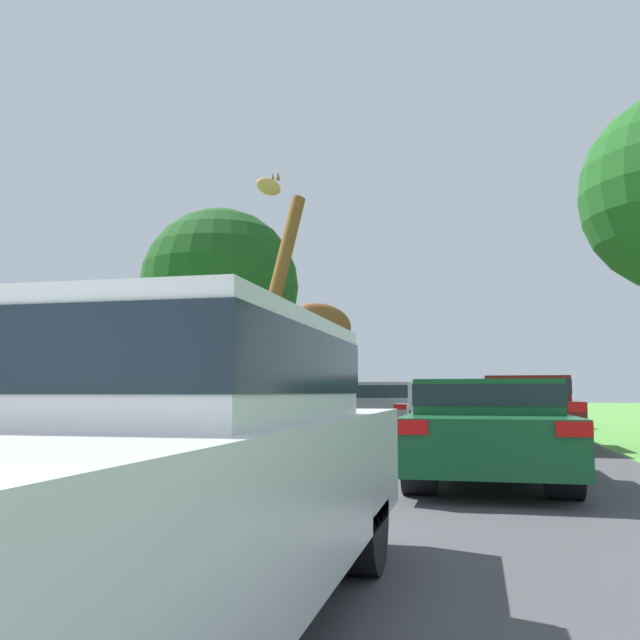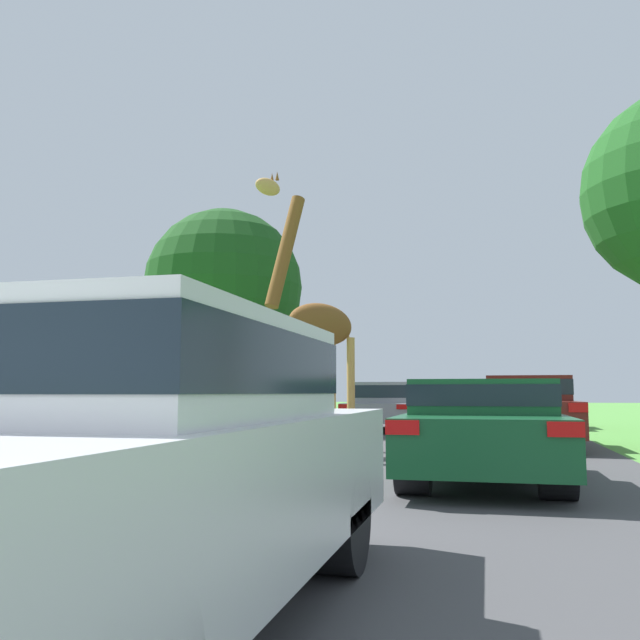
{
  "view_description": "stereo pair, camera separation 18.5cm",
  "coord_description": "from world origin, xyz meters",
  "px_view_note": "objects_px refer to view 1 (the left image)",
  "views": [
    {
      "loc": [
        1.05,
        0.95,
        1.11
      ],
      "look_at": [
        -1.81,
        13.4,
        2.48
      ],
      "focal_mm": 38.0,
      "sensor_mm": 36.0,
      "label": 1
    },
    {
      "loc": [
        1.23,
        0.99,
        1.11
      ],
      "look_at": [
        -1.81,
        13.4,
        2.48
      ],
      "focal_mm": 38.0,
      "sensor_mm": 36.0,
      "label": 2
    }
  ],
  "objects_px": {
    "car_queue_left": "(525,409)",
    "car_verge_right": "(382,405)",
    "car_queue_right": "(411,399)",
    "car_rear_follower": "(530,403)",
    "car_lead_maroon": "(135,463)",
    "tree_centre_back": "(220,288)",
    "car_far_ahead": "(487,427)",
    "giraffe_near_road": "(315,325)"
  },
  "relations": [
    {
      "from": "car_queue_left",
      "to": "car_verge_right",
      "type": "relative_size",
      "value": 1.0
    },
    {
      "from": "car_queue_right",
      "to": "car_verge_right",
      "type": "distance_m",
      "value": 8.94
    },
    {
      "from": "car_queue_left",
      "to": "car_rear_follower",
      "type": "xyz_separation_m",
      "value": [
        0.73,
        8.35,
        -0.01
      ]
    },
    {
      "from": "car_rear_follower",
      "to": "car_lead_maroon",
      "type": "bearing_deg",
      "value": -99.07
    },
    {
      "from": "car_queue_right",
      "to": "tree_centre_back",
      "type": "xyz_separation_m",
      "value": [
        -4.71,
        -10.13,
        3.42
      ]
    },
    {
      "from": "car_queue_right",
      "to": "tree_centre_back",
      "type": "distance_m",
      "value": 11.68
    },
    {
      "from": "car_lead_maroon",
      "to": "car_far_ahead",
      "type": "xyz_separation_m",
      "value": [
        1.66,
        5.9,
        -0.11
      ]
    },
    {
      "from": "car_lead_maroon",
      "to": "car_queue_right",
      "type": "height_order",
      "value": "car_queue_right"
    },
    {
      "from": "car_far_ahead",
      "to": "car_verge_right",
      "type": "distance_m",
      "value": 11.67
    },
    {
      "from": "car_queue_left",
      "to": "tree_centre_back",
      "type": "xyz_separation_m",
      "value": [
        -8.42,
        3.99,
        3.47
      ]
    },
    {
      "from": "car_queue_right",
      "to": "car_queue_left",
      "type": "relative_size",
      "value": 1.0
    },
    {
      "from": "car_rear_follower",
      "to": "car_queue_right",
      "type": "bearing_deg",
      "value": 127.61
    },
    {
      "from": "car_lead_maroon",
      "to": "car_far_ahead",
      "type": "height_order",
      "value": "car_lead_maroon"
    },
    {
      "from": "giraffe_near_road",
      "to": "car_rear_follower",
      "type": "height_order",
      "value": "giraffe_near_road"
    },
    {
      "from": "car_verge_right",
      "to": "car_rear_follower",
      "type": "distance_m",
      "value": 5.47
    },
    {
      "from": "car_far_ahead",
      "to": "car_queue_left",
      "type": "bearing_deg",
      "value": 82.01
    },
    {
      "from": "car_rear_follower",
      "to": "tree_centre_back",
      "type": "height_order",
      "value": "tree_centre_back"
    },
    {
      "from": "car_queue_left",
      "to": "car_far_ahead",
      "type": "relative_size",
      "value": 1.13
    },
    {
      "from": "car_queue_left",
      "to": "car_verge_right",
      "type": "distance_m",
      "value": 6.37
    },
    {
      "from": "giraffe_near_road",
      "to": "car_verge_right",
      "type": "bearing_deg",
      "value": -63.51
    },
    {
      "from": "car_queue_left",
      "to": "car_verge_right",
      "type": "height_order",
      "value": "car_queue_left"
    },
    {
      "from": "car_lead_maroon",
      "to": "car_queue_left",
      "type": "distance_m",
      "value": 12.3
    },
    {
      "from": "giraffe_near_road",
      "to": "car_queue_left",
      "type": "bearing_deg",
      "value": -118.45
    },
    {
      "from": "giraffe_near_road",
      "to": "tree_centre_back",
      "type": "bearing_deg",
      "value": -27.75
    },
    {
      "from": "car_queue_left",
      "to": "car_far_ahead",
      "type": "height_order",
      "value": "car_queue_left"
    },
    {
      "from": "giraffe_near_road",
      "to": "car_verge_right",
      "type": "distance_m",
      "value": 7.95
    },
    {
      "from": "car_far_ahead",
      "to": "tree_centre_back",
      "type": "xyz_separation_m",
      "value": [
        -7.56,
        10.13,
        3.55
      ]
    },
    {
      "from": "giraffe_near_road",
      "to": "car_rear_follower",
      "type": "distance_m",
      "value": 12.0
    },
    {
      "from": "car_rear_follower",
      "to": "tree_centre_back",
      "type": "distance_m",
      "value": 10.72
    },
    {
      "from": "car_far_ahead",
      "to": "tree_centre_back",
      "type": "distance_m",
      "value": 13.13
    },
    {
      "from": "car_lead_maroon",
      "to": "car_far_ahead",
      "type": "distance_m",
      "value": 6.13
    },
    {
      "from": "giraffe_near_road",
      "to": "car_far_ahead",
      "type": "bearing_deg",
      "value": 158.61
    },
    {
      "from": "car_lead_maroon",
      "to": "car_verge_right",
      "type": "height_order",
      "value": "car_lead_maroon"
    },
    {
      "from": "car_verge_right",
      "to": "car_rear_follower",
      "type": "height_order",
      "value": "car_rear_follower"
    },
    {
      "from": "giraffe_near_road",
      "to": "car_queue_left",
      "type": "xyz_separation_m",
      "value": [
        3.91,
        2.6,
        -1.6
      ]
    },
    {
      "from": "car_far_ahead",
      "to": "tree_centre_back",
      "type": "relative_size",
      "value": 0.6
    },
    {
      "from": "car_far_ahead",
      "to": "car_rear_follower",
      "type": "height_order",
      "value": "car_rear_follower"
    },
    {
      "from": "giraffe_near_road",
      "to": "tree_centre_back",
      "type": "xyz_separation_m",
      "value": [
        -4.51,
        6.6,
        1.87
      ]
    },
    {
      "from": "car_rear_follower",
      "to": "car_far_ahead",
      "type": "bearing_deg",
      "value": -96.28
    },
    {
      "from": "tree_centre_back",
      "to": "car_far_ahead",
      "type": "bearing_deg",
      "value": -53.27
    },
    {
      "from": "car_lead_maroon",
      "to": "car_queue_right",
      "type": "xyz_separation_m",
      "value": [
        -1.19,
        26.16,
        0.03
      ]
    },
    {
      "from": "car_verge_right",
      "to": "car_lead_maroon",
      "type": "bearing_deg",
      "value": -86.01
    }
  ]
}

